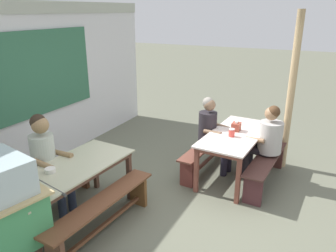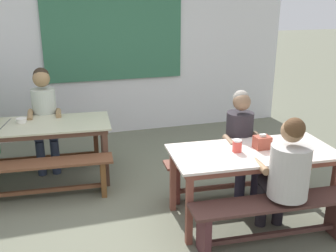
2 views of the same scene
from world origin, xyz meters
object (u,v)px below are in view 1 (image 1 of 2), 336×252
bench_near_back (205,152)px  condiment_jar (232,133)px  wooden_support_post (291,94)px  person_near_front (266,138)px  dining_table_near (235,138)px  soup_bowl (50,170)px  bench_near_front (266,166)px  person_center_facing (47,157)px  bench_far_back (45,189)px  bench_far_front (103,211)px  person_right_near_table (212,130)px  dining_table_far (69,173)px  tissue_box (236,127)px

bench_near_back → condiment_jar: (-0.20, -0.49, 0.51)m
bench_near_back → wooden_support_post: 1.70m
person_near_front → condiment_jar: (-0.26, 0.48, 0.10)m
dining_table_near → soup_bowl: soup_bowl is taller
bench_near_front → person_center_facing: size_ratio=1.18×
dining_table_near → person_center_facing: (-2.00, 1.97, 0.09)m
bench_far_back → bench_near_front: same height
bench_far_back → bench_far_front: bearing=-94.4°
bench_far_back → person_right_near_table: bearing=-37.1°
dining_table_far → wooden_support_post: 3.64m
dining_table_near → bench_near_front: bearing=-93.8°
person_center_facing → person_near_front: (2.09, -2.42, -0.06)m
person_near_front → condiment_jar: person_near_front is taller
tissue_box → dining_table_far: bearing=145.8°
bench_near_back → condiment_jar: size_ratio=12.73×
bench_far_front → person_center_facing: person_center_facing is taller
bench_near_front → person_near_front: size_ratio=1.28×
bench_near_front → tissue_box: (0.15, 0.54, 0.51)m
person_right_near_table → condiment_jar: bearing=-122.7°
bench_near_back → soup_bowl: soup_bowl is taller
bench_far_front → person_center_facing: bearing=82.3°
dining_table_far → person_near_front: person_near_front is taller
bench_near_back → bench_near_front: same height
bench_far_back → person_center_facing: (0.05, -0.07, 0.46)m
tissue_box → bench_near_back: bearing=99.2°
dining_table_near → bench_far_back: 2.91m
dining_table_far → bench_far_front: bearing=-94.4°
person_near_front → soup_bowl: size_ratio=9.93×
bench_near_back → person_right_near_table: (0.05, -0.09, 0.40)m
person_center_facing → bench_far_back: bearing=126.7°
person_center_facing → bench_near_front: bearing=-51.5°
dining_table_far → soup_bowl: soup_bowl is taller
dining_table_far → person_right_near_table: 2.44m
bench_far_front → condiment_jar: size_ratio=13.70×
person_center_facing → person_right_near_table: 2.60m
person_center_facing → wooden_support_post: bearing=-43.8°
bench_far_back → tissue_box: 2.99m
soup_bowl → wooden_support_post: size_ratio=0.05×
dining_table_near → tissue_box: (0.11, 0.03, 0.14)m
dining_table_near → person_center_facing: bearing=135.5°
bench_near_front → tissue_box: 0.75m
bench_far_front → soup_bowl: bearing=103.0°
dining_table_far → bench_near_back: bearing=-25.6°
person_center_facing → tissue_box: (2.11, -1.94, 0.05)m
person_center_facing → soup_bowl: size_ratio=10.73×
soup_bowl → bench_far_back: bearing=60.8°
person_near_front → condiment_jar: bearing=118.3°
bench_near_back → person_center_facing: 2.55m
dining_table_far → tissue_box: bearing=-34.2°
person_near_front → bench_far_front: bearing=146.4°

